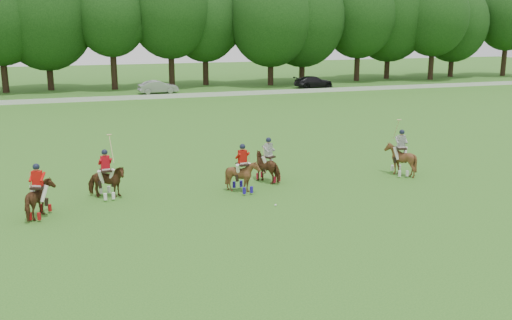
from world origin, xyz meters
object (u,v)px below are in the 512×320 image
object	(u,v)px
car_mid	(158,87)
polo_ball	(276,205)
polo_stripe_a	(268,166)
polo_red_a	(39,199)
polo_stripe_b	(400,159)
polo_red_b	(106,181)
polo_red_c	(243,175)
car_right	(314,82)

from	to	relation	value
car_mid	polo_ball	distance (m)	40.80
car_mid	polo_stripe_a	distance (m)	37.12
polo_red_a	polo_stripe_b	size ratio (longest dim) A/B	0.76
polo_red_b	polo_ball	world-z (taller)	polo_red_b
polo_red_a	polo_red_c	size ratio (longest dim) A/B	0.98
car_mid	car_right	xyz separation A→B (m)	(18.31, 0.00, -0.02)
polo_red_b	polo_red_c	world-z (taller)	polo_red_b
polo_red_b	polo_stripe_a	xyz separation A→B (m)	(7.50, 0.29, 0.01)
polo_stripe_b	car_right	bearing A→B (deg)	72.25
polo_stripe_b	car_mid	bearing A→B (deg)	99.18
polo_stripe_a	polo_red_b	bearing A→B (deg)	-177.75
polo_red_c	polo_ball	bearing A→B (deg)	-73.84
polo_red_b	polo_red_c	size ratio (longest dim) A/B	1.22
polo_stripe_b	polo_red_b	bearing A→B (deg)	177.59
car_right	polo_red_b	world-z (taller)	polo_red_b
polo_red_a	polo_ball	world-z (taller)	polo_red_a
polo_ball	polo_stripe_b	bearing A→B (deg)	19.96
car_mid	polo_stripe_a	size ratio (longest dim) A/B	1.96
polo_red_c	car_mid	bearing A→B (deg)	86.80
polo_red_b	polo_ball	xyz separation A→B (m)	(6.53, -3.36, -0.70)
polo_red_b	polo_red_a	bearing A→B (deg)	-145.83
car_right	polo_red_a	size ratio (longest dim) A/B	2.17
polo_red_a	polo_red_b	distance (m)	3.21
polo_stripe_a	car_right	bearing A→B (deg)	63.15
polo_red_b	polo_stripe_b	world-z (taller)	polo_stripe_b
car_right	polo_red_b	bearing A→B (deg)	142.14
polo_red_c	car_right	bearing A→B (deg)	61.94
car_right	polo_red_c	xyz separation A→B (m)	(-20.46, -38.38, 0.10)
polo_red_b	polo_stripe_a	bearing A→B (deg)	2.25
polo_red_b	polo_red_c	distance (m)	5.91
car_mid	polo_ball	bearing A→B (deg)	172.74
polo_red_c	polo_stripe_b	world-z (taller)	polo_stripe_b
car_mid	polo_stripe_b	xyz separation A→B (m)	(6.14, -38.01, 0.13)
polo_red_c	polo_stripe_a	distance (m)	2.09
polo_red_c	polo_ball	xyz separation A→B (m)	(0.69, -2.39, -0.73)
polo_red_a	polo_red_c	world-z (taller)	polo_red_c
polo_red_a	polo_ball	distance (m)	9.34
car_right	polo_stripe_a	world-z (taller)	polo_stripe_a
polo_red_b	polo_red_c	bearing A→B (deg)	-9.40
polo_red_b	car_mid	bearing A→B (deg)	77.96
polo_red_b	polo_ball	bearing A→B (deg)	-27.21
car_mid	polo_ball	xyz separation A→B (m)	(-1.46, -40.77, -0.65)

